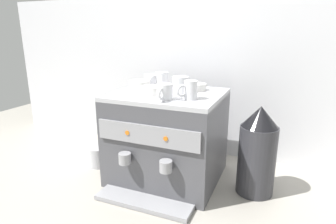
# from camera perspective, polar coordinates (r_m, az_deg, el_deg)

# --- Properties ---
(ground_plane) EXTENTS (4.00, 4.00, 0.00)m
(ground_plane) POSITION_cam_1_polar(r_m,az_deg,el_deg) (1.56, -0.00, -12.72)
(ground_plane) COLOR #9E998E
(tiled_backsplash_wall) EXTENTS (2.80, 0.03, 0.96)m
(tiled_backsplash_wall) POSITION_cam_1_polar(r_m,az_deg,el_deg) (1.77, 5.13, 7.25)
(tiled_backsplash_wall) COLOR silver
(tiled_backsplash_wall) RESTS_ON ground_plane
(espresso_machine) EXTENTS (0.53, 0.58, 0.46)m
(espresso_machine) POSITION_cam_1_polar(r_m,az_deg,el_deg) (1.46, -0.07, -4.95)
(espresso_machine) COLOR #4C4C51
(espresso_machine) RESTS_ON ground_plane
(ceramic_cup_0) EXTENTS (0.09, 0.10, 0.08)m
(ceramic_cup_0) POSITION_cam_1_polar(r_m,az_deg,el_deg) (1.51, -1.38, 6.48)
(ceramic_cup_0) COLOR white
(ceramic_cup_0) RESTS_ON espresso_machine
(ceramic_cup_1) EXTENTS (0.08, 0.12, 0.08)m
(ceramic_cup_1) POSITION_cam_1_polar(r_m,az_deg,el_deg) (1.39, 2.51, 5.57)
(ceramic_cup_1) COLOR white
(ceramic_cup_1) RESTS_ON espresso_machine
(ceramic_cup_2) EXTENTS (0.08, 0.09, 0.08)m
(ceramic_cup_2) POSITION_cam_1_polar(r_m,az_deg,el_deg) (1.25, 4.42, 4.45)
(ceramic_cup_2) COLOR white
(ceramic_cup_2) RESTS_ON espresso_machine
(ceramic_cup_3) EXTENTS (0.07, 0.11, 0.07)m
(ceramic_cup_3) POSITION_cam_1_polar(r_m,az_deg,el_deg) (1.24, -0.72, 4.08)
(ceramic_cup_3) COLOR white
(ceramic_cup_3) RESTS_ON espresso_machine
(ceramic_cup_4) EXTENTS (0.08, 0.12, 0.06)m
(ceramic_cup_4) POSITION_cam_1_polar(r_m,az_deg,el_deg) (1.60, -3.36, 6.54)
(ceramic_cup_4) COLOR white
(ceramic_cup_4) RESTS_ON espresso_machine
(ceramic_bowl_0) EXTENTS (0.11, 0.11, 0.04)m
(ceramic_bowl_0) POSITION_cam_1_polar(r_m,az_deg,el_deg) (1.50, -5.69, 5.49)
(ceramic_bowl_0) COLOR white
(ceramic_bowl_0) RESTS_ON espresso_machine
(ceramic_bowl_1) EXTENTS (0.11, 0.11, 0.04)m
(ceramic_bowl_1) POSITION_cam_1_polar(r_m,az_deg,el_deg) (1.34, -3.36, 4.27)
(ceramic_bowl_1) COLOR white
(ceramic_bowl_1) RESTS_ON espresso_machine
(ceramic_bowl_2) EXTENTS (0.11, 0.11, 0.03)m
(ceramic_bowl_2) POSITION_cam_1_polar(r_m,az_deg,el_deg) (1.46, 5.67, 5.05)
(ceramic_bowl_2) COLOR white
(ceramic_bowl_2) RESTS_ON espresso_machine
(coffee_grinder) EXTENTS (0.17, 0.17, 0.43)m
(coffee_grinder) POSITION_cam_1_polar(r_m,az_deg,el_deg) (1.38, 17.62, -7.59)
(coffee_grinder) COLOR #333338
(coffee_grinder) RESTS_ON ground_plane
(milk_pitcher) EXTENTS (0.10, 0.10, 0.11)m
(milk_pitcher) POSITION_cam_1_polar(r_m,az_deg,el_deg) (1.68, -13.90, -8.76)
(milk_pitcher) COLOR #B7B7BC
(milk_pitcher) RESTS_ON ground_plane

